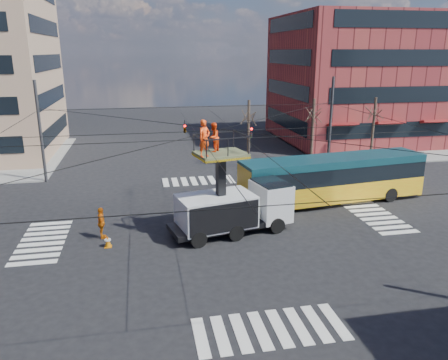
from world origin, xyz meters
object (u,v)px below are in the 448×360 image
traffic_cone (108,241)px  flagger (266,194)px  worker_ground (101,223)px  utility_truck (234,197)px  city_bus (333,178)px

traffic_cone → flagger: (9.90, 4.08, 0.72)m
worker_ground → flagger: flagger is taller
utility_truck → flagger: 4.53m
utility_truck → worker_ground: utility_truck is taller
worker_ground → flagger: 10.66m
city_bus → worker_ground: size_ratio=7.37×
city_bus → flagger: city_bus is taller
traffic_cone → worker_ground: bearing=106.8°
city_bus → traffic_cone: bearing=-170.3°
utility_truck → flagger: (2.87, 3.34, -1.07)m
city_bus → worker_ground: city_bus is taller
utility_truck → traffic_cone: 7.28m
worker_ground → utility_truck: bearing=-100.5°
traffic_cone → utility_truck: bearing=6.0°
utility_truck → city_bus: 8.64m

